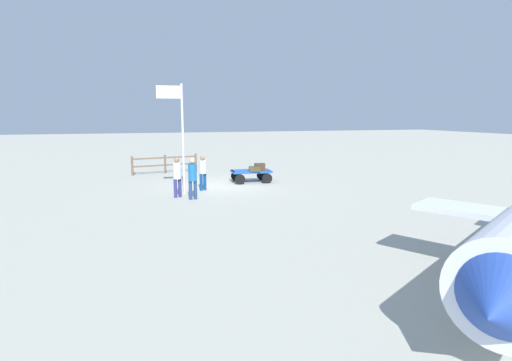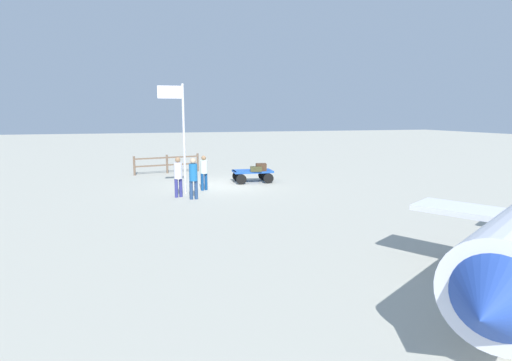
{
  "view_description": "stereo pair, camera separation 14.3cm",
  "coord_description": "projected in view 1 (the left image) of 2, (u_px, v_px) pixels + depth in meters",
  "views": [
    {
      "loc": [
        4.09,
        18.97,
        3.39
      ],
      "look_at": [
        0.11,
        6.0,
        1.18
      ],
      "focal_mm": 28.41,
      "sensor_mm": 36.0,
      "label": 1
    },
    {
      "loc": [
        3.95,
        19.01,
        3.39
      ],
      "look_at": [
        0.11,
        6.0,
        1.18
      ],
      "focal_mm": 28.41,
      "sensor_mm": 36.0,
      "label": 2
    }
  ],
  "objects": [
    {
      "name": "ground_plane",
      "position": [
        222.0,
        185.0,
        19.62
      ],
      "size": [
        120.0,
        120.0,
        0.0
      ],
      "primitive_type": "plane",
      "color": "#AEAC9D"
    },
    {
      "name": "flagpole",
      "position": [
        179.0,
        128.0,
        17.08
      ],
      "size": [
        1.08,
        0.1,
        4.67
      ],
      "color": "silver",
      "rests_on": "ground"
    },
    {
      "name": "worker_lead",
      "position": [
        203.0,
        171.0,
        18.2
      ],
      "size": [
        0.41,
        0.41,
        1.58
      ],
      "color": "navy",
      "rests_on": "ground"
    },
    {
      "name": "wooden_fence",
      "position": [
        165.0,
        163.0,
        23.54
      ],
      "size": [
        3.8,
        0.81,
        1.08
      ],
      "color": "brown",
      "rests_on": "ground"
    },
    {
      "name": "worker_trailing",
      "position": [
        193.0,
        176.0,
        16.22
      ],
      "size": [
        0.36,
        0.36,
        1.69
      ],
      "color": "navy",
      "rests_on": "ground"
    },
    {
      "name": "luggage_cart",
      "position": [
        251.0,
        173.0,
        20.51
      ],
      "size": [
        2.03,
        1.35,
        0.6
      ],
      "color": "#1F51B5",
      "rests_on": "ground"
    },
    {
      "name": "suitcase_olive",
      "position": [
        260.0,
        167.0,
        20.21
      ],
      "size": [
        0.56,
        0.42,
        0.38
      ],
      "color": "#3F2B1E",
      "rests_on": "luggage_cart"
    },
    {
      "name": "worker_supervisor",
      "position": [
        177.0,
        174.0,
        16.63
      ],
      "size": [
        0.42,
        0.42,
        1.67
      ],
      "color": "navy",
      "rests_on": "ground"
    },
    {
      "name": "suitcase_dark",
      "position": [
        255.0,
        169.0,
        20.07
      ],
      "size": [
        0.62,
        0.44,
        0.25
      ],
      "color": "#3B3C23",
      "rests_on": "luggage_cart"
    }
  ]
}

